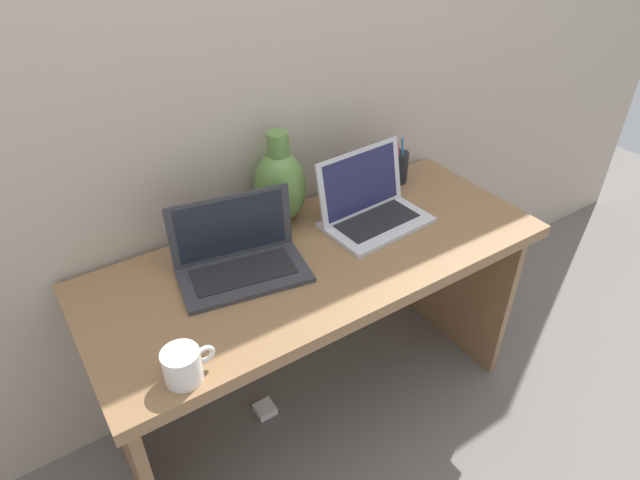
% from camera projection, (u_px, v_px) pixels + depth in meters
% --- Properties ---
extents(ground_plane, '(6.00, 6.00, 0.00)m').
position_uv_depth(ground_plane, '(320.00, 405.00, 2.04)').
color(ground_plane, slate).
extents(back_wall, '(4.40, 0.04, 2.40)m').
position_uv_depth(back_wall, '(257.00, 62.00, 1.57)').
color(back_wall, '#BCAD99').
rests_on(back_wall, ground).
extents(desk, '(1.41, 0.58, 0.71)m').
position_uv_depth(desk, '(320.00, 292.00, 1.72)').
color(desk, olive).
rests_on(desk, ground).
extents(laptop_left, '(0.39, 0.28, 0.21)m').
position_uv_depth(laptop_left, '(238.00, 252.00, 1.54)').
color(laptop_left, '#333338').
rests_on(laptop_left, desk).
extents(laptop_right, '(0.35, 0.24, 0.23)m').
position_uv_depth(laptop_right, '(369.00, 203.00, 1.75)').
color(laptop_right, silver).
rests_on(laptop_right, desk).
extents(green_vase, '(0.17, 0.17, 0.31)m').
position_uv_depth(green_vase, '(280.00, 185.00, 1.71)').
color(green_vase, '#5B843D').
rests_on(green_vase, desk).
extents(coffee_mug, '(0.12, 0.09, 0.08)m').
position_uv_depth(coffee_mug, '(183.00, 365.00, 1.22)').
color(coffee_mug, white).
rests_on(coffee_mug, desk).
extents(pen_cup, '(0.07, 0.07, 0.18)m').
position_uv_depth(pen_cup, '(398.00, 167.00, 1.96)').
color(pen_cup, black).
rests_on(pen_cup, desk).
extents(power_brick, '(0.07, 0.07, 0.03)m').
position_uv_depth(power_brick, '(265.00, 409.00, 2.01)').
color(power_brick, white).
rests_on(power_brick, ground).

